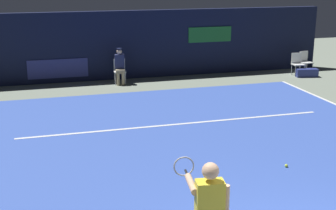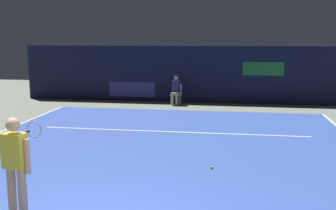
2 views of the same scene
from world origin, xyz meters
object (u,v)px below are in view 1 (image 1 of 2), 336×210
courtside_chair_near (297,63)px  courtside_chair_far (305,61)px  tennis_ball (286,166)px  line_judge_on_chair (120,66)px  equipment_bag (307,73)px

courtside_chair_near → courtside_chair_far: bearing=28.5°
courtside_chair_near → tennis_ball: size_ratio=12.94×
line_judge_on_chair → courtside_chair_far: line_judge_on_chair is taller
courtside_chair_far → equipment_bag: (-0.33, -0.71, -0.34)m
line_judge_on_chair → equipment_bag: bearing=-6.5°
courtside_chair_far → equipment_bag: bearing=-115.4°
courtside_chair_near → equipment_bag: (0.20, -0.42, -0.34)m
line_judge_on_chair → courtside_chair_far: size_ratio=1.50×
tennis_ball → equipment_bag: equipment_bag is taller
courtside_chair_near → equipment_bag: bearing=-64.7°
line_judge_on_chair → tennis_ball: bearing=-76.9°
line_judge_on_chair → tennis_ball: size_ratio=19.41×
courtside_chair_near → line_judge_on_chair: bearing=176.7°
equipment_bag → courtside_chair_near: bearing=126.8°
courtside_chair_near → tennis_ball: bearing=-121.9°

